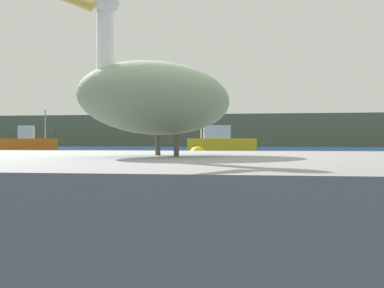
% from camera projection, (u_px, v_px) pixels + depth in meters
% --- Properties ---
extents(ground_plane, '(260.00, 260.00, 0.00)m').
position_uv_depth(ground_plane, '(106.00, 264.00, 3.24)').
color(ground_plane, navy).
extents(hillside_backdrop, '(140.00, 11.88, 5.54)m').
position_uv_depth(hillside_backdrop, '(251.00, 131.00, 82.34)').
color(hillside_backdrop, '#5B664C').
rests_on(hillside_backdrop, ground).
extents(pier_dock, '(4.00, 2.71, 0.80)m').
position_uv_depth(pier_dock, '(160.00, 227.00, 2.53)').
color(pier_dock, slate).
rests_on(pier_dock, ground).
extents(pelican, '(1.09, 1.19, 0.89)m').
position_uv_depth(pelican, '(158.00, 96.00, 2.52)').
color(pelican, gray).
rests_on(pelican, pier_dock).
extents(fishing_boat_yellow, '(6.67, 2.86, 3.96)m').
position_uv_depth(fishing_boat_yellow, '(220.00, 141.00, 42.59)').
color(fishing_boat_yellow, yellow).
rests_on(fishing_boat_yellow, ground).
extents(fishing_boat_orange, '(5.73, 3.46, 3.95)m').
position_uv_depth(fishing_boat_orange, '(28.00, 142.00, 44.18)').
color(fishing_boat_orange, orange).
rests_on(fishing_boat_orange, ground).
extents(mooring_buoy, '(0.67, 0.67, 0.67)m').
position_uv_depth(mooring_buoy, '(198.00, 155.00, 17.49)').
color(mooring_buoy, yellow).
rests_on(mooring_buoy, ground).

